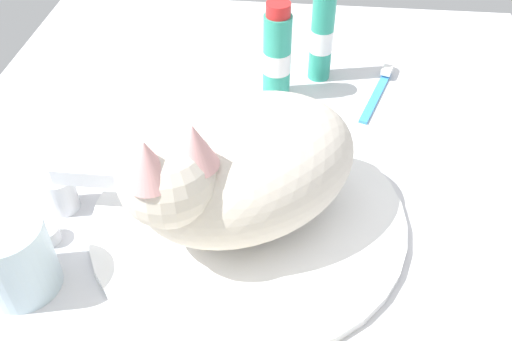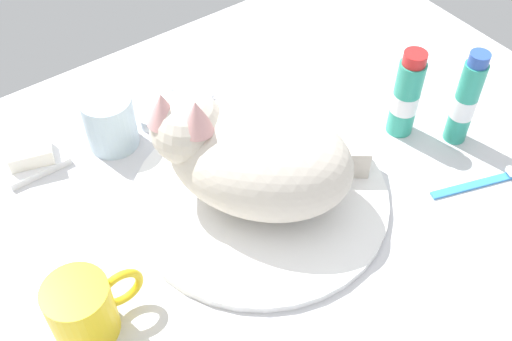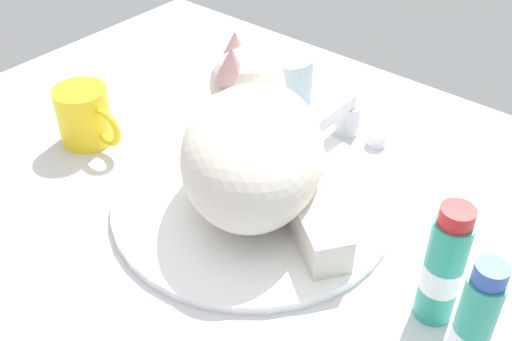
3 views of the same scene
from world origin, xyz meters
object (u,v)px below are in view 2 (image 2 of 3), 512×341
object	(u,v)px
faucet	(182,104)
coffee_mug	(84,309)
soap_bar	(30,152)
toothbrush	(483,181)
mouthwash_bottle	(466,101)
rinse_cup	(110,122)
toothpaste_bottle	(406,96)
cat	(251,153)

from	to	relation	value
faucet	coffee_mug	size ratio (longest dim) A/B	1.12
soap_bar	toothbrush	distance (cm)	63.80
soap_bar	coffee_mug	bearing A→B (deg)	-99.52
faucet	mouthwash_bottle	size ratio (longest dim) A/B	0.83
coffee_mug	toothbrush	size ratio (longest dim) A/B	0.84
rinse_cup	toothpaste_bottle	distance (cm)	42.87
soap_bar	cat	bearing A→B (deg)	-46.98
faucet	coffee_mug	distance (cm)	36.35
coffee_mug	faucet	bearing A→B (deg)	41.56
faucet	rinse_cup	size ratio (longest dim) A/B	1.52
cat	coffee_mug	size ratio (longest dim) A/B	2.66
mouthwash_bottle	toothbrush	distance (cm)	11.63
cat	toothbrush	bearing A→B (deg)	-31.72
toothpaste_bottle	mouthwash_bottle	world-z (taller)	mouthwash_bottle
cat	mouthwash_bottle	distance (cm)	32.55
rinse_cup	faucet	bearing A→B (deg)	-8.00
faucet	soap_bar	world-z (taller)	faucet
coffee_mug	toothbrush	distance (cm)	55.55
coffee_mug	soap_bar	distance (cm)	28.98
rinse_cup	soap_bar	size ratio (longest dim) A/B	1.39
mouthwash_bottle	cat	bearing A→B (deg)	165.09
coffee_mug	toothbrush	bearing A→B (deg)	-12.35
rinse_cup	mouthwash_bottle	bearing A→B (deg)	-34.59
rinse_cup	soap_bar	world-z (taller)	rinse_cup
faucet	soap_bar	distance (cm)	22.84
coffee_mug	rinse_cup	size ratio (longest dim) A/B	1.36
coffee_mug	mouthwash_bottle	bearing A→B (deg)	-3.11
cat	soap_bar	size ratio (longest dim) A/B	5.03
toothpaste_bottle	faucet	bearing A→B (deg)	140.06
soap_bar	faucet	bearing A→B (deg)	-11.16
soap_bar	toothpaste_bottle	bearing A→B (deg)	-28.22
toothpaste_bottle	toothbrush	distance (cm)	16.09
soap_bar	toothbrush	size ratio (longest dim) A/B	0.44
mouthwash_bottle	faucet	bearing A→B (deg)	138.47
toothpaste_bottle	toothbrush	xyz separation A→B (cm)	(1.68, -14.79, -6.11)
soap_bar	toothbrush	xyz separation A→B (cm)	(49.37, -40.38, -1.86)
rinse_cup	mouthwash_bottle	world-z (taller)	mouthwash_bottle
mouthwash_bottle	toothpaste_bottle	bearing A→B (deg)	132.04
rinse_cup	toothbrush	size ratio (longest dim) A/B	0.62
toothbrush	cat	bearing A→B (deg)	148.28
faucet	toothbrush	size ratio (longest dim) A/B	0.94
faucet	toothbrush	bearing A→B (deg)	-53.14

